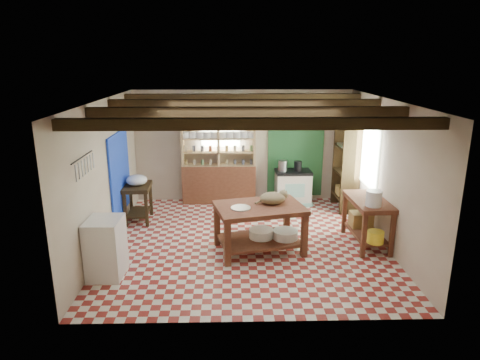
{
  "coord_description": "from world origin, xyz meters",
  "views": [
    {
      "loc": [
        -0.29,
        -7.31,
        3.29
      ],
      "look_at": [
        -0.11,
        0.3,
        1.11
      ],
      "focal_mm": 32.0,
      "sensor_mm": 36.0,
      "label": 1
    }
  ],
  "objects_px": {
    "white_cabinet": "(106,248)",
    "right_counter": "(367,222)",
    "stove": "(293,187)",
    "prep_table": "(138,203)",
    "work_table": "(259,228)",
    "cat": "(273,198)"
  },
  "relations": [
    {
      "from": "work_table",
      "to": "right_counter",
      "type": "bearing_deg",
      "value": -6.54
    },
    {
      "from": "prep_table",
      "to": "right_counter",
      "type": "distance_m",
      "value": 4.56
    },
    {
      "from": "stove",
      "to": "right_counter",
      "type": "bearing_deg",
      "value": -67.84
    },
    {
      "from": "work_table",
      "to": "prep_table",
      "type": "distance_m",
      "value": 2.85
    },
    {
      "from": "stove",
      "to": "prep_table",
      "type": "xyz_separation_m",
      "value": [
        -3.37,
        -1.02,
        -0.01
      ]
    },
    {
      "from": "work_table",
      "to": "right_counter",
      "type": "relative_size",
      "value": 1.23
    },
    {
      "from": "white_cabinet",
      "to": "cat",
      "type": "height_order",
      "value": "cat"
    },
    {
      "from": "work_table",
      "to": "white_cabinet",
      "type": "height_order",
      "value": "white_cabinet"
    },
    {
      "from": "stove",
      "to": "right_counter",
      "type": "distance_m",
      "value": 2.51
    },
    {
      "from": "cat",
      "to": "white_cabinet",
      "type": "bearing_deg",
      "value": 176.15
    },
    {
      "from": "stove",
      "to": "cat",
      "type": "relative_size",
      "value": 1.8
    },
    {
      "from": "white_cabinet",
      "to": "right_counter",
      "type": "distance_m",
      "value": 4.53
    },
    {
      "from": "stove",
      "to": "cat",
      "type": "xyz_separation_m",
      "value": [
        -0.72,
        -2.42,
        0.54
      ]
    },
    {
      "from": "white_cabinet",
      "to": "cat",
      "type": "xyz_separation_m",
      "value": [
        2.67,
        0.94,
        0.48
      ]
    },
    {
      "from": "work_table",
      "to": "cat",
      "type": "xyz_separation_m",
      "value": [
        0.23,
        0.11,
        0.52
      ]
    },
    {
      "from": "work_table",
      "to": "white_cabinet",
      "type": "bearing_deg",
      "value": -174.36
    },
    {
      "from": "stove",
      "to": "cat",
      "type": "height_order",
      "value": "cat"
    },
    {
      "from": "prep_table",
      "to": "stove",
      "type": "bearing_deg",
      "value": 14.42
    },
    {
      "from": "stove",
      "to": "prep_table",
      "type": "relative_size",
      "value": 1.04
    },
    {
      "from": "cat",
      "to": "prep_table",
      "type": "bearing_deg",
      "value": 128.96
    },
    {
      "from": "work_table",
      "to": "prep_table",
      "type": "relative_size",
      "value": 1.9
    },
    {
      "from": "right_counter",
      "to": "stove",
      "type": "bearing_deg",
      "value": 111.46
    }
  ]
}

